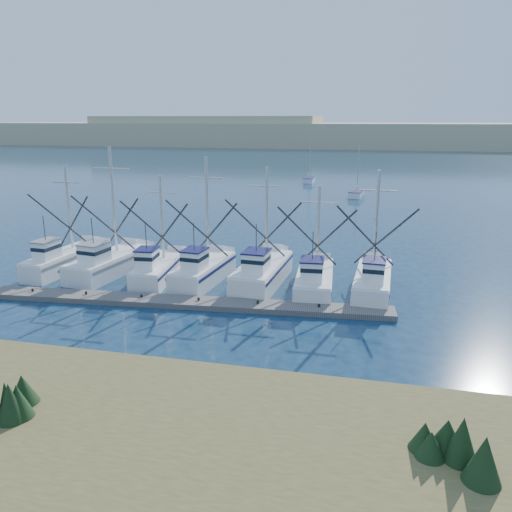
{
  "coord_description": "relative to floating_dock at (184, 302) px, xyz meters",
  "views": [
    {
      "loc": [
        3.9,
        -24.01,
        12.12
      ],
      "look_at": [
        -3.4,
        8.0,
        3.03
      ],
      "focal_mm": 35.0,
      "sensor_mm": 36.0,
      "label": 1
    }
  ],
  "objects": [
    {
      "name": "floating_dock",
      "position": [
        0.0,
        0.0,
        0.0
      ],
      "size": [
        27.74,
        3.93,
        0.37
      ],
      "primitive_type": "cube",
      "rotation": [
        0.0,
        0.0,
        0.08
      ],
      "color": "slate",
      "rests_on": "ground"
    },
    {
      "name": "dune_ridge",
      "position": [
        7.8,
        204.42,
        4.82
      ],
      "size": [
        360.0,
        60.0,
        10.0
      ],
      "primitive_type": "cube",
      "color": "tan",
      "rests_on": "ground"
    },
    {
      "name": "ground",
      "position": [
        7.8,
        -5.58,
        -0.18
      ],
      "size": [
        500.0,
        500.0,
        0.0
      ],
      "primitive_type": "plane",
      "color": "#0D233D",
      "rests_on": "ground"
    },
    {
      "name": "trawler_fleet",
      "position": [
        0.03,
        4.9,
        0.77
      ],
      "size": [
        27.51,
        8.56,
        9.99
      ],
      "color": "white",
      "rests_on": "ground"
    },
    {
      "name": "sailboat_far",
      "position": [
        0.07,
        68.43,
        0.31
      ],
      "size": [
        1.8,
        5.81,
        8.1
      ],
      "rotation": [
        0.0,
        0.0,
        0.01
      ],
      "color": "white",
      "rests_on": "ground"
    },
    {
      "name": "sailboat_near",
      "position": [
        9.73,
        51.65,
        0.31
      ],
      "size": [
        2.48,
        5.73,
        8.1
      ],
      "rotation": [
        0.0,
        0.0,
        -0.12
      ],
      "color": "white",
      "rests_on": "ground"
    },
    {
      "name": "shore_bank",
      "position": [
        -0.2,
        -15.58,
        0.62
      ],
      "size": [
        40.0,
        10.0,
        1.6
      ],
      "primitive_type": "cube",
      "color": "#4C422D",
      "rests_on": "ground"
    }
  ]
}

